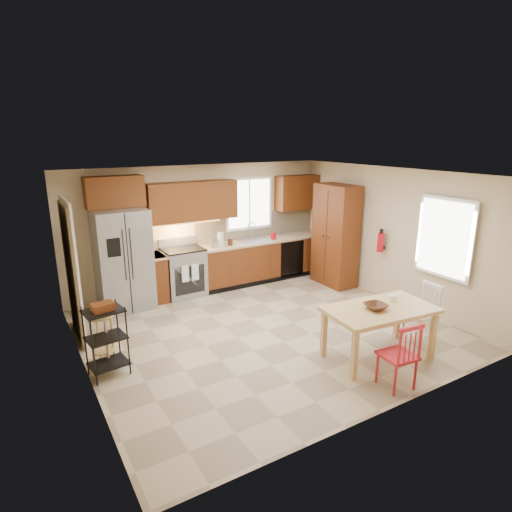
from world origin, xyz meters
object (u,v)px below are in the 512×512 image
object	(u,v)px
fire_extinguisher	(381,242)
table_jar	(392,299)
pantry	(335,235)
chair_red	(398,354)
range_stove	(184,273)
refrigerator	(123,260)
table_bowl	(375,310)
utility_cart	(106,341)
dining_table	(378,333)
chair_white	(421,313)
bar_stool	(102,340)
soap_bottle	(273,235)

from	to	relation	value
fire_extinguisher	table_jar	world-z (taller)	fire_extinguisher
pantry	chair_red	xyz separation A→B (m)	(-1.89, -3.39, -0.60)
range_stove	refrigerator	bearing A→B (deg)	-177.01
table_bowl	chair_red	bearing A→B (deg)	-111.43
table_jar	utility_cart	size ratio (longest dim) A/B	0.13
utility_cart	dining_table	bearing A→B (deg)	-30.83
range_stove	chair_white	bearing A→B (deg)	-56.96
pantry	chair_white	xyz separation A→B (m)	(-0.59, -2.69, -0.60)
refrigerator	chair_white	bearing A→B (deg)	-45.60
chair_red	table_jar	world-z (taller)	chair_red
pantry	bar_stool	distance (m)	5.07
refrigerator	table_bowl	bearing A→B (deg)	-55.75
refrigerator	bar_stool	world-z (taller)	refrigerator
fire_extinguisher	chair_red	world-z (taller)	fire_extinguisher
utility_cart	chair_white	bearing A→B (deg)	-25.51
refrigerator	dining_table	distance (m)	4.52
chair_white	soap_bottle	bearing A→B (deg)	11.35
dining_table	bar_stool	distance (m)	3.82
utility_cart	soap_bottle	bearing A→B (deg)	21.22
soap_bottle	pantry	bearing A→B (deg)	-43.45
refrigerator	chair_red	size ratio (longest dim) A/B	2.04
pantry	bar_stool	world-z (taller)	pantry
range_stove	chair_white	size ratio (longest dim) A/B	1.03
range_stove	utility_cart	bearing A→B (deg)	-130.86
range_stove	table_bowl	distance (m)	3.97
soap_bottle	chair_white	size ratio (longest dim) A/B	0.21
chair_white	bar_stool	distance (m)	4.67
fire_extinguisher	utility_cart	size ratio (longest dim) A/B	0.37
chair_white	bar_stool	bearing A→B (deg)	74.13
chair_red	table_bowl	xyz separation A→B (m)	(0.26, 0.65, 0.30)
table_bowl	pantry	bearing A→B (deg)	59.20
range_stove	table_jar	size ratio (longest dim) A/B	7.29
pantry	chair_white	world-z (taller)	pantry
chair_red	utility_cart	world-z (taller)	utility_cart
table_bowl	table_jar	distance (m)	0.44
table_bowl	utility_cart	distance (m)	3.62
refrigerator	range_stove	world-z (taller)	refrigerator
refrigerator	table_jar	xyz separation A→B (m)	(2.92, -3.57, -0.13)
soap_bottle	table_bowl	bearing A→B (deg)	-100.64
range_stove	fire_extinguisher	bearing A→B (deg)	-32.62
table_bowl	utility_cart	xyz separation A→B (m)	(-3.30, 1.47, -0.27)
table_jar	bar_stool	xyz separation A→B (m)	(-3.72, 1.66, -0.40)
range_stove	table_bowl	xyz separation A→B (m)	(1.35, -3.73, 0.29)
bar_stool	range_stove	bearing A→B (deg)	21.23
dining_table	refrigerator	bearing A→B (deg)	130.86
refrigerator	table_jar	size ratio (longest dim) A/B	14.42
refrigerator	chair_white	distance (m)	5.08
fire_extinguisher	soap_bottle	bearing A→B (deg)	120.53
range_stove	pantry	xyz separation A→B (m)	(2.98, -0.99, 0.59)
table_bowl	bar_stool	bearing A→B (deg)	151.93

